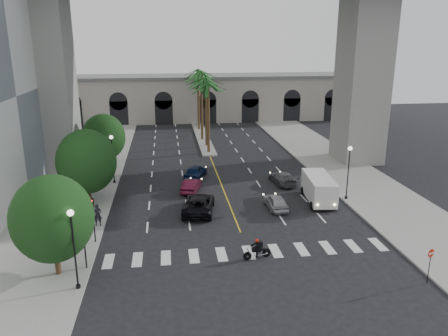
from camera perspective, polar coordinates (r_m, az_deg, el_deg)
The scene contains 30 objects.
ground at distance 33.81m, azimuth 2.75°, elevation -9.81°, with size 140.00×140.00×0.00m, color black.
sidewalk_left at distance 48.14m, azimuth -18.49°, elevation -2.45°, with size 8.00×100.00×0.15m, color gray.
sidewalk_right at distance 51.51m, azimuth 16.33°, elevation -1.05°, with size 8.00×100.00×0.15m, color gray.
median at distance 69.65m, azimuth -2.83°, elevation 4.07°, with size 2.00×24.00×0.20m, color gray.
pier_building at distance 85.67m, azimuth -3.85°, elevation 9.19°, with size 71.00×10.50×8.50m.
bridge at distance 52.73m, azimuth 2.41°, elevation 20.27°, with size 75.00×13.00×26.00m.
palm_a at distance 58.39m, azimuth -2.10°, elevation 10.65°, with size 3.20×3.20×10.30m.
palm_b at distance 62.33m, azimuth -2.37°, elevation 11.26°, with size 3.20×3.20×10.60m.
palm_c at distance 66.32m, azimuth -2.96°, elevation 11.16°, with size 3.20×3.20×10.10m.
palm_d at distance 70.26m, azimuth -2.95°, elevation 12.05°, with size 3.20×3.20×10.90m.
palm_e at distance 74.25m, azimuth -3.41°, elevation 11.92°, with size 3.20×3.20×10.40m.
palm_f at distance 78.23m, azimuth -3.41°, elevation 12.35°, with size 3.20×3.20×10.70m.
street_tree_near at distance 29.88m, azimuth -21.50°, elevation -6.19°, with size 5.20×5.20×6.89m.
street_tree_mid at distance 41.90m, azimuth -17.51°, elevation 0.80°, with size 5.44×5.44×7.21m.
street_tree_far at distance 53.50m, azimuth -15.42°, elevation 3.90°, with size 5.04×5.04×6.68m.
lamp_post_left_near at distance 28.04m, azimuth -19.06°, elevation -9.21°, with size 0.40×0.40×5.35m.
lamp_post_left_far at distance 47.65m, azimuth -14.36°, elevation 1.65°, with size 0.40×0.40×5.35m.
lamp_post_right at distance 43.08m, azimuth 15.95°, elevation -0.01°, with size 0.40×0.40×5.35m.
traffic_signal_near at distance 30.54m, azimuth -17.87°, elevation -8.42°, with size 0.25×0.18×3.65m.
traffic_signal_far at distance 34.17m, azimuth -16.75°, elevation -5.63°, with size 0.25×0.18×3.65m.
motorcycle_rider at distance 31.46m, azimuth 4.45°, elevation -10.55°, with size 2.08×0.67×1.52m.
car_a at distance 40.38m, azimuth 6.78°, elevation -4.39°, with size 1.59×3.95×1.35m, color #A3A2A7.
car_b at distance 44.72m, azimuth -4.26°, elevation -2.25°, with size 1.40×4.01×1.32m, color #460E1F.
car_c at distance 39.34m, azimuth -3.31°, elevation -4.71°, with size 2.58×5.59×1.55m, color black.
car_d at distance 47.35m, azimuth 7.67°, elevation -1.28°, with size 1.87×4.60×1.33m, color #59585D.
car_e at distance 49.07m, azimuth -3.75°, elevation -0.45°, with size 1.75×4.34×1.48m, color #0D1C3F.
cargo_van at distance 42.50m, azimuth 12.28°, elevation -2.56°, with size 2.87×6.08×2.51m.
pedestrian_a at distance 37.56m, azimuth -16.17°, elevation -5.92°, with size 0.67×0.44×1.85m, color black.
pedestrian_b at distance 38.92m, azimuth -24.14°, elevation -6.17°, with size 0.77×0.60×1.58m, color black.
do_not_enter_sign at distance 30.78m, azimuth 25.35°, elevation -10.64°, with size 0.55×0.26×2.41m.
Camera 1 is at (-5.59, -29.83, 14.90)m, focal length 35.00 mm.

